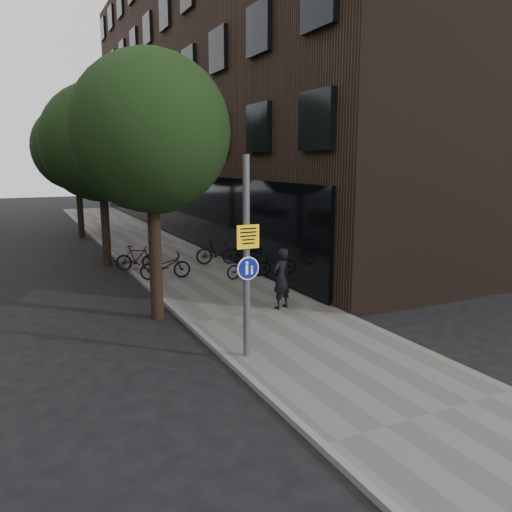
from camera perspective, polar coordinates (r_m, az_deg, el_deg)
ground at (r=12.03m, az=6.93°, el=-11.37°), size 120.00×120.00×0.00m
sidewalk at (r=20.84m, az=-7.48°, el=-1.66°), size 4.50×60.00×0.12m
curb_edge at (r=20.26m, az=-13.52°, el=-2.22°), size 0.15×60.00×0.13m
building_right_dark_brick at (r=34.86m, az=-0.89°, el=18.18°), size 12.00×40.00×18.00m
street_tree_near at (r=14.44m, az=-11.79°, el=12.90°), size 4.40×4.40×7.50m
street_tree_mid at (r=22.77m, az=-17.18°, el=11.82°), size 5.00×5.00×7.80m
street_tree_far at (r=31.68m, az=-19.75°, el=11.25°), size 5.00×5.00×7.80m
signpost at (r=11.06m, az=-1.10°, el=-0.20°), size 0.53×0.15×4.55m
pedestrian at (r=15.05m, az=2.90°, el=-2.58°), size 0.78×0.64×1.85m
parked_bike_facade_near at (r=19.06m, az=-1.15°, el=-1.23°), size 1.70×0.73×0.87m
parked_bike_facade_far at (r=21.62m, az=-4.47°, el=0.50°), size 1.90×1.04×1.10m
parked_bike_curb_near at (r=19.21m, az=-10.32°, el=-1.10°), size 1.97×0.88×1.00m
parked_bike_curb_far at (r=20.86m, az=-13.48°, el=-0.25°), size 1.75×1.16×1.03m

